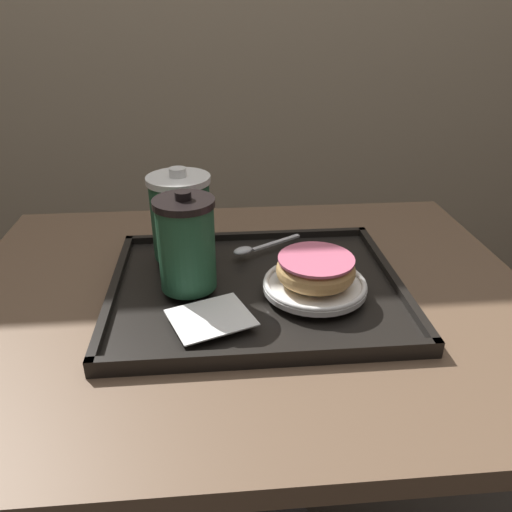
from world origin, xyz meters
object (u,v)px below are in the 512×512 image
object	(u,v)px
donut_chocolate_glazed	(316,269)
coffee_cup_front	(186,244)
coffee_cup_rear	(181,216)
spoon	(253,248)

from	to	relation	value
donut_chocolate_glazed	coffee_cup_front	bearing A→B (deg)	172.25
coffee_cup_rear	donut_chocolate_glazed	distance (m)	0.24
donut_chocolate_glazed	spoon	bearing A→B (deg)	120.95
coffee_cup_rear	spoon	world-z (taller)	coffee_cup_rear
donut_chocolate_glazed	coffee_cup_rear	bearing A→B (deg)	146.52
spoon	coffee_cup_rear	bearing A→B (deg)	-29.70
coffee_cup_rear	donut_chocolate_glazed	xyz separation A→B (m)	(0.20, -0.13, -0.04)
spoon	coffee_cup_front	bearing A→B (deg)	14.89
coffee_cup_front	spoon	distance (m)	0.16
coffee_cup_front	donut_chocolate_glazed	bearing A→B (deg)	-7.75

